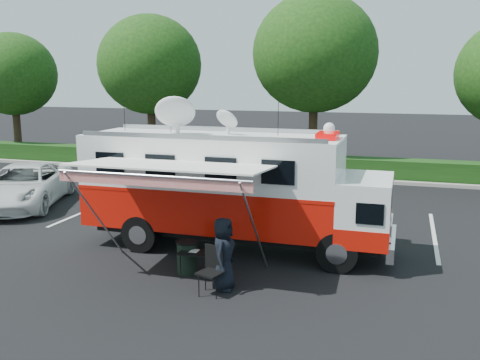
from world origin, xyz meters
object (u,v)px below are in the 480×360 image
object	(u,v)px
white_suv	(25,206)
trash_bin	(187,257)
command_truck	(232,188)
folding_table	(196,254)

from	to	relation	value
white_suv	trash_bin	xyz separation A→B (m)	(8.62, -4.68, 0.41)
command_truck	folding_table	bearing A→B (deg)	-93.56
command_truck	trash_bin	world-z (taller)	command_truck
white_suv	folding_table	distance (m)	10.24
folding_table	command_truck	bearing A→B (deg)	86.44
folding_table	white_suv	bearing A→B (deg)	151.09
command_truck	folding_table	world-z (taller)	command_truck
folding_table	trash_bin	bearing A→B (deg)	142.16
white_suv	folding_table	xyz separation A→B (m)	(8.95, -4.94, 0.61)
trash_bin	white_suv	bearing A→B (deg)	151.48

